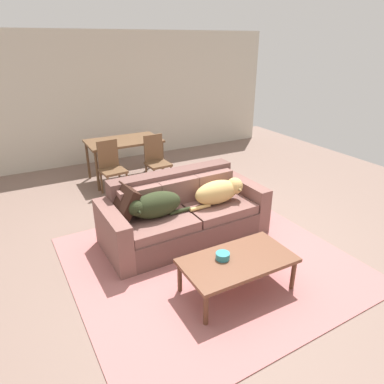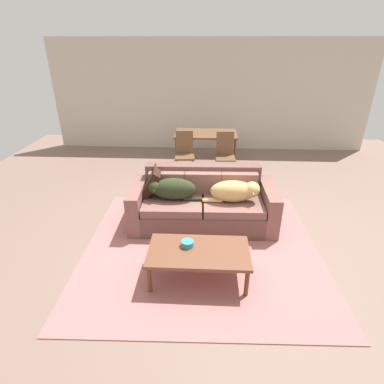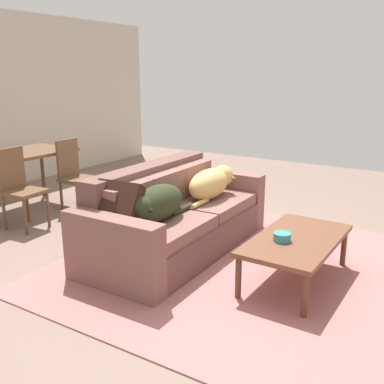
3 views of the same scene
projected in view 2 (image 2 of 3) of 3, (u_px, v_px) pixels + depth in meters
The scene contains 12 objects.
ground_plane at pixel (208, 228), 4.76m from camera, with size 10.00×10.00×0.00m, color #7B6256.
back_partition at pixel (210, 96), 7.74m from camera, with size 8.00×0.12×2.70m, color beige.
area_rug at pixel (201, 248), 4.28m from camera, with size 3.20×3.00×0.01m, color #B06967.
couch at pixel (203, 203), 4.78m from camera, with size 2.21×1.02×0.86m.
dog_on_left_cushion at pixel (172, 189), 4.55m from camera, with size 0.82×0.34×0.33m.
dog_on_right_cushion at pixel (236, 191), 4.48m from camera, with size 0.84×0.34×0.32m.
throw_pillow_by_left_arm at pixel (151, 182), 4.71m from camera, with size 0.12×0.43×0.43m, color black.
coffee_table at pixel (199, 253), 3.60m from camera, with size 1.19×0.65×0.40m.
bowl_on_coffee_table at pixel (187, 244), 3.64m from camera, with size 0.15×0.15×0.07m, color teal.
dining_table at pixel (206, 136), 6.82m from camera, with size 1.36×0.81×0.77m.
dining_chair_near_left at pixel (185, 152), 6.41m from camera, with size 0.43×0.43×0.94m.
dining_chair_near_right at pixel (225, 153), 6.38m from camera, with size 0.42×0.42×0.93m.
Camera 2 is at (-0.04, -4.03, 2.60)m, focal length 28.67 mm.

